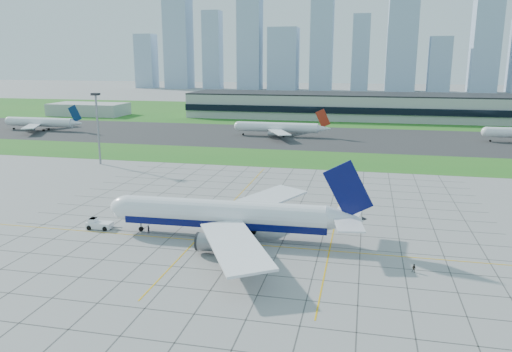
{
  "coord_description": "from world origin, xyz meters",
  "views": [
    {
      "loc": [
        23.83,
        -96.57,
        37.48
      ],
      "look_at": [
        -4.01,
        29.51,
        7.0
      ],
      "focal_mm": 35.0,
      "sensor_mm": 36.0,
      "label": 1
    }
  ],
  "objects_px": {
    "crew_near": "(149,229)",
    "distant_jet_1": "(279,127)",
    "crew_far": "(414,268)",
    "light_mast": "(97,120)",
    "pushback_tug": "(98,224)",
    "airliner": "(227,215)",
    "distant_jet_0": "(41,122)"
  },
  "relations": [
    {
      "from": "light_mast",
      "to": "airliner",
      "type": "bearing_deg",
      "value": -44.06
    },
    {
      "from": "crew_far",
      "to": "airliner",
      "type": "bearing_deg",
      "value": 177.93
    },
    {
      "from": "crew_far",
      "to": "light_mast",
      "type": "bearing_deg",
      "value": 157.77
    },
    {
      "from": "crew_far",
      "to": "distant_jet_1",
      "type": "xyz_separation_m",
      "value": [
        -51.41,
        153.5,
        3.69
      ]
    },
    {
      "from": "airliner",
      "to": "distant_jet_1",
      "type": "bearing_deg",
      "value": 93.93
    },
    {
      "from": "crew_near",
      "to": "light_mast",
      "type": "bearing_deg",
      "value": 53.39
    },
    {
      "from": "distant_jet_0",
      "to": "pushback_tug",
      "type": "bearing_deg",
      "value": -51.02
    },
    {
      "from": "airliner",
      "to": "crew_far",
      "type": "xyz_separation_m",
      "value": [
        37.71,
        -10.42,
        -4.11
      ]
    },
    {
      "from": "distant_jet_0",
      "to": "crew_far",
      "type": "bearing_deg",
      "value": -39.38
    },
    {
      "from": "airliner",
      "to": "crew_far",
      "type": "height_order",
      "value": "airliner"
    },
    {
      "from": "pushback_tug",
      "to": "airliner",
      "type": "bearing_deg",
      "value": 0.34
    },
    {
      "from": "pushback_tug",
      "to": "distant_jet_1",
      "type": "bearing_deg",
      "value": 82.03
    },
    {
      "from": "crew_far",
      "to": "distant_jet_1",
      "type": "height_order",
      "value": "distant_jet_1"
    },
    {
      "from": "light_mast",
      "to": "crew_near",
      "type": "bearing_deg",
      "value": -53.46
    },
    {
      "from": "distant_jet_0",
      "to": "crew_near",
      "type": "bearing_deg",
      "value": -48.13
    },
    {
      "from": "pushback_tug",
      "to": "distant_jet_0",
      "type": "xyz_separation_m",
      "value": [
        -111.13,
        137.33,
        3.45
      ]
    },
    {
      "from": "crew_near",
      "to": "crew_far",
      "type": "xyz_separation_m",
      "value": [
        55.25,
        -8.93,
        -0.11
      ]
    },
    {
      "from": "light_mast",
      "to": "distant_jet_1",
      "type": "height_order",
      "value": "light_mast"
    },
    {
      "from": "distant_jet_1",
      "to": "pushback_tug",
      "type": "bearing_deg",
      "value": -96.43
    },
    {
      "from": "crew_near",
      "to": "distant_jet_0",
      "type": "relative_size",
      "value": 0.04
    },
    {
      "from": "pushback_tug",
      "to": "crew_far",
      "type": "height_order",
      "value": "pushback_tug"
    },
    {
      "from": "crew_far",
      "to": "distant_jet_1",
      "type": "bearing_deg",
      "value": 121.89
    },
    {
      "from": "light_mast",
      "to": "distant_jet_0",
      "type": "distance_m",
      "value": 105.14
    },
    {
      "from": "airliner",
      "to": "pushback_tug",
      "type": "relative_size",
      "value": 6.84
    },
    {
      "from": "distant_jet_1",
      "to": "crew_near",
      "type": "bearing_deg",
      "value": -91.52
    },
    {
      "from": "crew_near",
      "to": "airliner",
      "type": "bearing_deg",
      "value": -68.3
    },
    {
      "from": "pushback_tug",
      "to": "crew_far",
      "type": "xyz_separation_m",
      "value": [
        67.66,
        -9.43,
        -0.25
      ]
    },
    {
      "from": "crew_near",
      "to": "distant_jet_1",
      "type": "bearing_deg",
      "value": 15.33
    },
    {
      "from": "airliner",
      "to": "crew_far",
      "type": "distance_m",
      "value": 39.33
    },
    {
      "from": "crew_near",
      "to": "distant_jet_1",
      "type": "xyz_separation_m",
      "value": [
        3.84,
        144.57,
        3.59
      ]
    },
    {
      "from": "light_mast",
      "to": "crew_far",
      "type": "distance_m",
      "value": 128.36
    },
    {
      "from": "crew_far",
      "to": "crew_near",
      "type": "bearing_deg",
      "value": -175.81
    }
  ]
}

